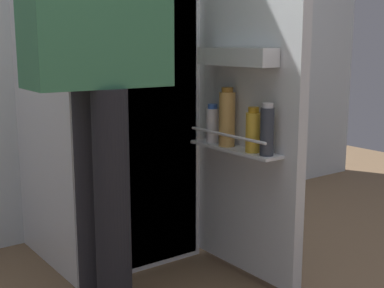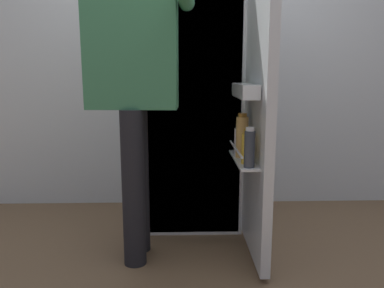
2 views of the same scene
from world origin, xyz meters
TOP-DOWN VIEW (x-y plane):
  - refrigerator at (0.02, 0.51)m, footprint 0.67×1.21m
  - person at (-0.31, -0.02)m, footprint 0.55×0.79m

SIDE VIEW (x-z plane):
  - refrigerator at x=0.02m, z-range 0.00..1.69m
  - person at x=-0.31m, z-range 0.18..1.84m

